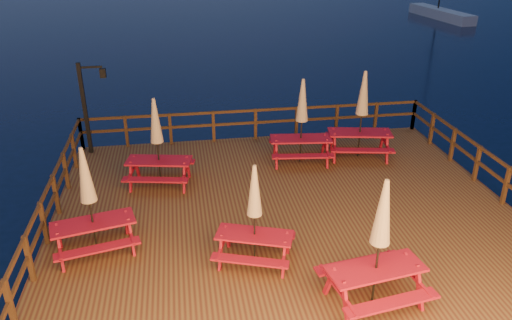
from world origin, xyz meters
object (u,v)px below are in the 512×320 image
object	(u,v)px
lamp_post	(89,100)
picnic_table_2	(89,200)
picnic_table_1	(157,141)
sailboat	(441,14)
picnic_table_0	(362,113)

from	to	relation	value
lamp_post	picnic_table_2	bearing A→B (deg)	-82.75
picnic_table_1	lamp_post	bearing A→B (deg)	140.08
lamp_post	picnic_table_1	bearing A→B (deg)	-51.16
lamp_post	sailboat	size ratio (longest dim) A/B	0.25
picnic_table_0	picnic_table_2	xyz separation A→B (m)	(-7.71, -4.07, -0.12)
lamp_post	picnic_table_2	xyz separation A→B (m)	(0.73, -5.76, -0.44)
lamp_post	picnic_table_1	size ratio (longest dim) A/B	1.15
sailboat	picnic_table_2	bearing A→B (deg)	-134.40
lamp_post	picnic_table_0	bearing A→B (deg)	-11.35
picnic_table_1	picnic_table_2	world-z (taller)	same
sailboat	picnic_table_1	bearing A→B (deg)	-135.71
picnic_table_2	picnic_table_1	bearing A→B (deg)	52.22
sailboat	picnic_table_1	size ratio (longest dim) A/B	4.54
picnic_table_2	lamp_post	bearing A→B (deg)	83.94
sailboat	picnic_table_1	world-z (taller)	sailboat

